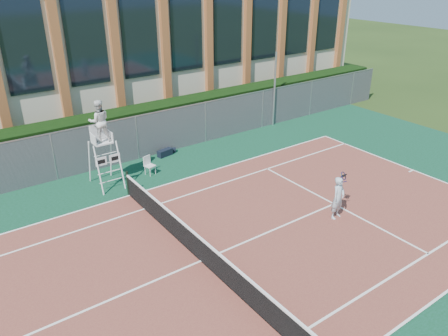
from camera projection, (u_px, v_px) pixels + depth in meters
ground at (201, 262)px, 14.26m from camera, size 120.00×120.00×0.00m
apron at (185, 247)px, 14.99m from camera, size 36.00×20.00×0.01m
tennis_court at (201, 261)px, 14.25m from camera, size 23.77×10.97×0.02m
tennis_net at (201, 248)px, 14.03m from camera, size 0.10×11.30×1.10m
fence at (98, 147)px, 20.27m from camera, size 40.00×0.06×2.20m
hedge at (89, 140)px, 21.15m from camera, size 40.00×1.40×2.20m
building at (34, 51)px, 25.71m from camera, size 45.00×10.60×8.22m
steel_pole at (274, 90)px, 25.43m from camera, size 0.12×0.12×4.34m
umpire_chair at (100, 123)px, 18.05m from camera, size 1.08×1.67×3.88m
plastic_chair at (148, 164)px, 19.99m from camera, size 0.50×0.50×0.88m
sports_bag_near at (165, 153)px, 22.03m from camera, size 0.84×0.46×0.34m
sports_bag_far at (171, 150)px, 22.49m from camera, size 0.57×0.46×0.21m
tennis_player at (338, 198)px, 16.36m from camera, size 0.97×0.68×1.70m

